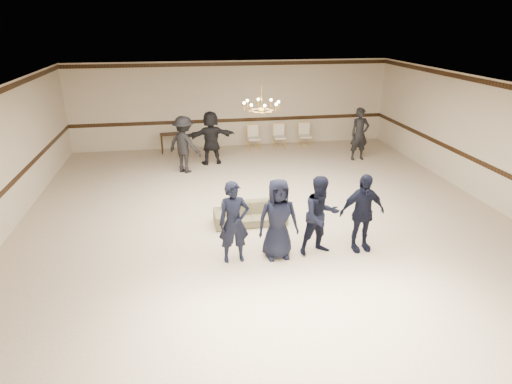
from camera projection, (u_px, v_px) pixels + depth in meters
room at (269, 161)px, 9.84m from camera, size 12.01×14.01×3.21m
chair_rail at (233, 120)px, 16.44m from camera, size 12.00×0.02×0.14m
crown_molding at (232, 64)px, 15.66m from camera, size 12.00×0.02×0.14m
chandelier at (261, 97)px, 10.27m from camera, size 0.94×0.94×0.89m
boy_a at (234, 222)px, 8.54m from camera, size 0.64×0.44×1.71m
boy_b at (278, 219)px, 8.69m from camera, size 0.86×0.58×1.71m
boy_c at (321, 216)px, 8.83m from camera, size 0.94×0.79×1.71m
boy_d at (362, 213)px, 8.97m from camera, size 1.03×0.48×1.71m
settee at (250, 214)px, 10.35m from camera, size 1.75×0.72×0.51m
adult_left at (184, 145)px, 13.60m from camera, size 1.34×1.26×1.82m
adult_mid at (211, 138)px, 14.38m from camera, size 1.74×0.73×1.82m
adult_right at (360, 134)px, 14.82m from camera, size 0.69×0.48×1.82m
banquet_chair_left at (254, 138)px, 16.07m from camera, size 0.47×0.47×0.92m
banquet_chair_mid at (280, 137)px, 16.23m from camera, size 0.46×0.46×0.92m
banquet_chair_right at (305, 136)px, 16.39m from camera, size 0.48×0.48×0.92m
console_table at (173, 143)px, 15.81m from camera, size 0.90×0.45×0.73m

